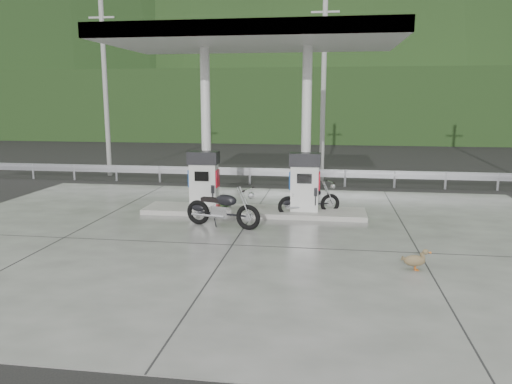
# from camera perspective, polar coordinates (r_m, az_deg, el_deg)

# --- Properties ---
(ground) EXTENTS (160.00, 160.00, 0.00)m
(ground) POSITION_cam_1_polar(r_m,az_deg,el_deg) (13.45, -1.90, -4.94)
(ground) COLOR black
(ground) RESTS_ON ground
(forecourt_apron) EXTENTS (18.00, 14.00, 0.02)m
(forecourt_apron) POSITION_cam_1_polar(r_m,az_deg,el_deg) (13.44, -1.90, -4.90)
(forecourt_apron) COLOR #60615C
(forecourt_apron) RESTS_ON ground
(pump_island) EXTENTS (7.00, 1.40, 0.15)m
(pump_island) POSITION_cam_1_polar(r_m,az_deg,el_deg) (15.81, -0.28, -2.20)
(pump_island) COLOR gray
(pump_island) RESTS_ON forecourt_apron
(gas_pump_left) EXTENTS (0.95, 0.55, 1.80)m
(gas_pump_left) POSITION_cam_1_polar(r_m,az_deg,el_deg) (15.94, -5.98, 1.42)
(gas_pump_left) COLOR silver
(gas_pump_left) RESTS_ON pump_island
(gas_pump_right) EXTENTS (0.95, 0.55, 1.80)m
(gas_pump_right) POSITION_cam_1_polar(r_m,az_deg,el_deg) (15.47, 5.59, 1.14)
(gas_pump_right) COLOR silver
(gas_pump_right) RESTS_ON pump_island
(canopy_column_left) EXTENTS (0.30, 0.30, 5.00)m
(canopy_column_left) POSITION_cam_1_polar(r_m,az_deg,el_deg) (16.15, -5.74, 7.25)
(canopy_column_left) COLOR silver
(canopy_column_left) RESTS_ON pump_island
(canopy_column_right) EXTENTS (0.30, 0.30, 5.00)m
(canopy_column_right) POSITION_cam_1_polar(r_m,az_deg,el_deg) (15.69, 5.77, 7.15)
(canopy_column_right) COLOR silver
(canopy_column_right) RESTS_ON pump_island
(canopy_roof) EXTENTS (8.50, 5.00, 0.40)m
(canopy_roof) POSITION_cam_1_polar(r_m,az_deg,el_deg) (15.52, -0.30, 17.15)
(canopy_roof) COLOR beige
(canopy_roof) RESTS_ON canopy_column_left
(guardrail) EXTENTS (26.00, 0.16, 1.42)m
(guardrail) POSITION_cam_1_polar(r_m,az_deg,el_deg) (21.07, 1.98, 2.72)
(guardrail) COLOR #A8AAB1
(guardrail) RESTS_ON ground
(road) EXTENTS (60.00, 7.00, 0.01)m
(road) POSITION_cam_1_polar(r_m,az_deg,el_deg) (24.62, 2.89, 2.20)
(road) COLOR black
(road) RESTS_ON ground
(utility_pole_a) EXTENTS (0.22, 0.22, 8.00)m
(utility_pole_a) POSITION_cam_1_polar(r_m,az_deg,el_deg) (24.53, -16.83, 11.11)
(utility_pole_a) COLOR gray
(utility_pole_a) RESTS_ON ground
(utility_pole_b) EXTENTS (0.22, 0.22, 8.00)m
(utility_pole_b) POSITION_cam_1_polar(r_m,az_deg,el_deg) (22.25, 7.71, 11.55)
(utility_pole_b) COLOR gray
(utility_pole_b) RESTS_ON ground
(tree_band) EXTENTS (80.00, 6.00, 6.00)m
(tree_band) POSITION_cam_1_polar(r_m,az_deg,el_deg) (42.81, 5.36, 9.78)
(tree_band) COLOR black
(tree_band) RESTS_ON ground
(forested_hills) EXTENTS (100.00, 40.00, 140.00)m
(forested_hills) POSITION_cam_1_polar(r_m,az_deg,el_deg) (72.87, 6.62, 7.73)
(forested_hills) COLOR black
(forested_hills) RESTS_ON ground
(motorcycle_left) EXTENTS (2.25, 1.20, 1.02)m
(motorcycle_left) POSITION_cam_1_polar(r_m,az_deg,el_deg) (14.12, -3.84, -1.99)
(motorcycle_left) COLOR black
(motorcycle_left) RESTS_ON forecourt_apron
(motorcycle_right) EXTENTS (2.00, 1.34, 0.91)m
(motorcycle_right) POSITION_cam_1_polar(r_m,az_deg,el_deg) (15.65, 6.11, -0.98)
(motorcycle_right) COLOR black
(motorcycle_right) RESTS_ON forecourt_apron
(duck) EXTENTS (0.56, 0.20, 0.40)m
(duck) POSITION_cam_1_polar(r_m,az_deg,el_deg) (11.19, 17.65, -7.51)
(duck) COLOR brown
(duck) RESTS_ON forecourt_apron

